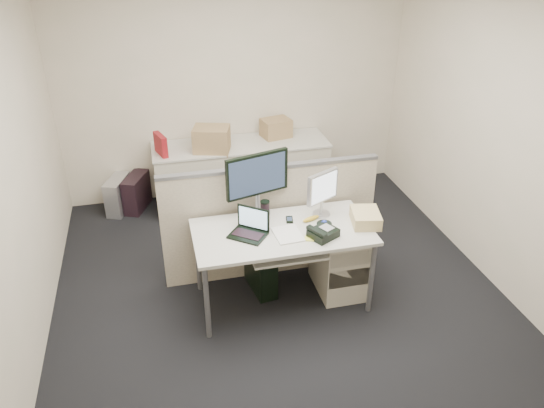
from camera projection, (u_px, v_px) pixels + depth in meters
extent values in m
cube|color=black|center=(282.00, 299.00, 4.80)|extent=(4.00, 4.50, 0.01)
cube|color=beige|center=(234.00, 84.00, 6.06)|extent=(4.00, 0.02, 2.70)
cube|color=beige|center=(417.00, 379.00, 2.23)|extent=(4.00, 0.02, 2.70)
cube|color=beige|center=(9.00, 190.00, 3.74)|extent=(0.02, 4.50, 2.70)
cube|color=beige|center=(508.00, 141.00, 4.55)|extent=(0.02, 4.50, 2.70)
cube|color=silver|center=(282.00, 232.00, 4.45)|extent=(1.50, 0.75, 0.03)
cylinder|color=slate|center=(207.00, 303.00, 4.21)|extent=(0.04, 0.04, 0.70)
cylinder|color=slate|center=(198.00, 257.00, 4.76)|extent=(0.04, 0.04, 0.70)
cylinder|color=slate|center=(371.00, 278.00, 4.50)|extent=(0.04, 0.04, 0.70)
cylinder|color=slate|center=(345.00, 238.00, 5.05)|extent=(0.04, 0.04, 0.70)
cube|color=silver|center=(288.00, 253.00, 4.35)|extent=(0.62, 0.32, 0.02)
cube|color=beige|center=(339.00, 258.00, 4.80)|extent=(0.40, 0.55, 0.65)
cube|color=beige|center=(270.00, 222.00, 4.91)|extent=(2.00, 0.06, 1.10)
cube|color=beige|center=(242.00, 173.00, 6.27)|extent=(2.00, 0.60, 0.72)
cube|color=black|center=(257.00, 185.00, 4.55)|extent=(0.62, 0.37, 0.58)
cube|color=#B7B7BC|center=(322.00, 194.00, 4.58)|extent=(0.37, 0.30, 0.41)
cube|color=black|center=(248.00, 225.00, 4.32)|extent=(0.36, 0.35, 0.22)
cylinder|color=black|center=(324.00, 226.00, 4.46)|extent=(0.17, 0.17, 0.05)
cube|color=black|center=(323.00, 233.00, 4.34)|extent=(0.28, 0.26, 0.07)
cube|color=silver|center=(288.00, 234.00, 4.38)|extent=(0.23, 0.29, 0.01)
cube|color=#FEFF50|center=(309.00, 238.00, 4.33)|extent=(0.10, 0.10, 0.01)
cylinder|color=black|center=(265.00, 211.00, 4.57)|extent=(0.08, 0.08, 0.16)
ellipsoid|color=yellow|center=(311.00, 219.00, 4.58)|extent=(0.18, 0.10, 0.04)
cube|color=black|center=(289.00, 220.00, 4.59)|extent=(0.08, 0.12, 0.01)
cube|color=tan|center=(366.00, 218.00, 4.52)|extent=(0.28, 0.33, 0.11)
cube|color=black|center=(292.00, 247.00, 4.38)|extent=(0.50, 0.22, 0.03)
cube|color=black|center=(261.00, 271.00, 4.84)|extent=(0.24, 0.45, 0.40)
cube|color=black|center=(137.00, 192.00, 6.18)|extent=(0.34, 0.48, 0.41)
cube|color=#B7B7BC|center=(118.00, 195.00, 6.14)|extent=(0.31, 0.47, 0.41)
cube|color=tan|center=(212.00, 140.00, 5.85)|extent=(0.46, 0.39, 0.29)
cube|color=tan|center=(276.00, 129.00, 6.23)|extent=(0.37, 0.32, 0.23)
cube|color=maroon|center=(161.00, 145.00, 5.77)|extent=(0.14, 0.28, 0.25)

